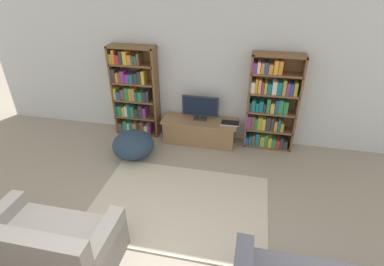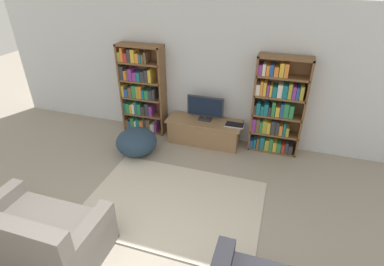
{
  "view_description": "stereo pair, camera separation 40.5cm",
  "coord_description": "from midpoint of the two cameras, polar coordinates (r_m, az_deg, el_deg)",
  "views": [
    {
      "loc": [
        0.84,
        -1.03,
        3.07
      ],
      "look_at": [
        -0.02,
        3.01,
        0.7
      ],
      "focal_mm": 28.0,
      "sensor_mm": 36.0,
      "label": 1
    },
    {
      "loc": [
        1.23,
        -0.93,
        3.07
      ],
      "look_at": [
        -0.02,
        3.01,
        0.7
      ],
      "focal_mm": 28.0,
      "sensor_mm": 36.0,
      "label": 2
    }
  ],
  "objects": [
    {
      "name": "bookshelf_right",
      "position": [
        5.5,
        17.79,
        4.45
      ],
      "size": [
        0.88,
        0.3,
        1.77
      ],
      "color": "brown",
      "rests_on": "ground_plane"
    },
    {
      "name": "beanbag_ottoman",
      "position": [
        5.47,
        -8.44,
        -1.71
      ],
      "size": [
        0.74,
        0.74,
        0.48
      ],
      "primitive_type": "ellipsoid",
      "color": "#23384C",
      "rests_on": "ground_plane"
    },
    {
      "name": "area_rug",
      "position": [
        4.47,
        -0.87,
        -13.38
      ],
      "size": [
        2.51,
        1.75,
        0.02
      ],
      "color": "beige",
      "rests_on": "ground_plane"
    },
    {
      "name": "television",
      "position": [
        5.59,
        4.62,
        4.76
      ],
      "size": [
        0.69,
        0.16,
        0.47
      ],
      "color": "#2D2D33",
      "rests_on": "tv_stand"
    },
    {
      "name": "bookshelf_left",
      "position": [
        6.01,
        -7.67,
        7.9
      ],
      "size": [
        0.88,
        0.3,
        1.77
      ],
      "color": "brown",
      "rests_on": "ground_plane"
    },
    {
      "name": "laptop",
      "position": [
        5.55,
        10.17,
        1.46
      ],
      "size": [
        0.34,
        0.2,
        0.03
      ],
      "color": "#B7B7BC",
      "rests_on": "tv_stand"
    },
    {
      "name": "tv_stand",
      "position": [
        5.77,
        4.32,
        0.27
      ],
      "size": [
        1.42,
        0.5,
        0.47
      ],
      "color": "#8E6B47",
      "rests_on": "ground_plane"
    },
    {
      "name": "wall_back",
      "position": [
        5.6,
        6.15,
        11.22
      ],
      "size": [
        8.8,
        0.06,
        2.6
      ],
      "color": "silver",
      "rests_on": "ground_plane"
    },
    {
      "name": "couch_left_sectional",
      "position": [
        4.01,
        -24.72,
        -17.69
      ],
      "size": [
        1.51,
        0.91,
        0.88
      ],
      "color": "#56514C",
      "rests_on": "ground_plane"
    }
  ]
}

